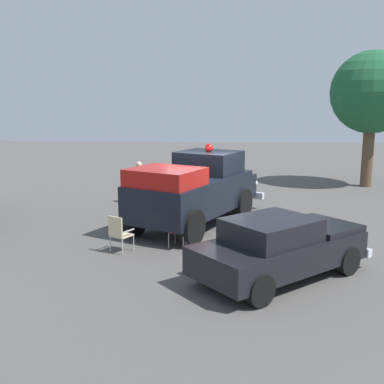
# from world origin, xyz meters

# --- Properties ---
(ground_plane) EXTENTS (60.00, 60.00, 0.00)m
(ground_plane) POSITION_xyz_m (0.00, 0.00, 0.00)
(ground_plane) COLOR #514F4C
(vintage_fire_truck) EXTENTS (6.31, 4.53, 2.59)m
(vintage_fire_truck) POSITION_xyz_m (-0.47, -0.31, 1.20)
(vintage_fire_truck) COLOR black
(vintage_fire_truck) RESTS_ON ground
(classic_hot_rod) EXTENTS (4.27, 4.49, 1.46)m
(classic_hot_rod) POSITION_xyz_m (4.05, 1.97, 0.75)
(classic_hot_rod) COLOR black
(classic_hot_rod) RESTS_ON ground
(lawn_chair_near_truck) EXTENTS (0.63, 0.62, 1.02)m
(lawn_chair_near_truck) POSITION_xyz_m (1.88, -0.71, 0.59)
(lawn_chair_near_truck) COLOR #B7BABF
(lawn_chair_near_truck) RESTS_ON ground
(lawn_chair_by_car) EXTENTS (0.67, 0.67, 1.02)m
(lawn_chair_by_car) POSITION_xyz_m (2.56, -2.16, 0.59)
(lawn_chair_by_car) COLOR #B7BABF
(lawn_chair_by_car) RESTS_ON ground
(spectator_seated) EXTENTS (0.52, 0.62, 1.29)m
(spectator_seated) POSITION_xyz_m (1.92, -0.59, 0.70)
(spectator_seated) COLOR #383842
(spectator_seated) RESTS_ON ground
(spectator_standing) EXTENTS (0.45, 0.59, 1.68)m
(spectator_standing) POSITION_xyz_m (-3.43, -2.72, 0.96)
(spectator_standing) COLOR #2D334C
(spectator_standing) RESTS_ON ground
(oak_tree_left) EXTENTS (3.74, 3.74, 6.22)m
(oak_tree_left) POSITION_xyz_m (-7.96, 7.21, 4.31)
(oak_tree_left) COLOR brown
(oak_tree_left) RESTS_ON ground
(traffic_cone) EXTENTS (0.40, 0.40, 0.64)m
(traffic_cone) POSITION_xyz_m (-5.20, 1.17, 0.31)
(traffic_cone) COLOR orange
(traffic_cone) RESTS_ON ground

